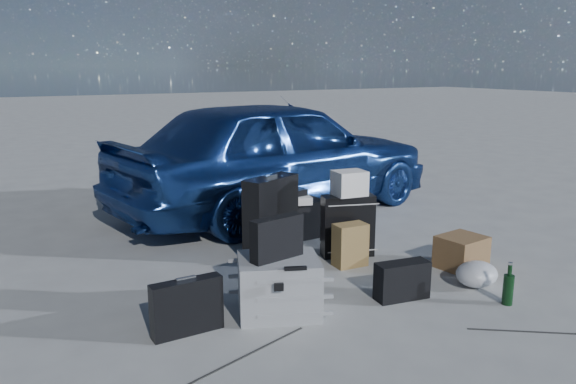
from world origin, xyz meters
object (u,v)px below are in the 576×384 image
at_px(pelican_case, 279,286).
at_px(suitcase_right, 348,226).
at_px(duffel_bag, 287,220).
at_px(cardboard_box, 461,252).
at_px(car, 277,154).
at_px(green_bottle, 509,284).
at_px(suitcase_left, 271,217).
at_px(briefcase, 187,307).

distance_m(pelican_case, suitcase_right, 1.30).
height_order(suitcase_right, duffel_bag, suitcase_right).
bearing_deg(cardboard_box, car, 100.81).
relative_size(car, green_bottle, 13.10).
distance_m(car, suitcase_left, 1.56).
height_order(suitcase_left, duffel_bag, suitcase_left).
xyz_separation_m(car, duffel_bag, (-0.41, -0.98, -0.47)).
distance_m(car, cardboard_box, 2.45).
distance_m(briefcase, suitcase_right, 1.84).
relative_size(pelican_case, suitcase_right, 0.98).
distance_m(suitcase_right, cardboard_box, 0.95).
xyz_separation_m(suitcase_left, cardboard_box, (1.21, -1.02, -0.21)).
bearing_deg(suitcase_left, pelican_case, -138.24).
height_order(suitcase_left, suitcase_right, suitcase_left).
distance_m(suitcase_left, suitcase_right, 0.67).
bearing_deg(suitcase_left, cardboard_box, -63.70).
height_order(suitcase_left, green_bottle, suitcase_left).
relative_size(car, duffel_bag, 5.33).
relative_size(car, suitcase_left, 5.48).
relative_size(briefcase, duffel_bag, 0.63).
distance_m(suitcase_left, cardboard_box, 1.60).
bearing_deg(duffel_bag, suitcase_right, -74.99).
bearing_deg(suitcase_left, duffel_bag, 20.99).
bearing_deg(duffel_bag, suitcase_left, -138.34).
relative_size(car, pelican_case, 7.22).
xyz_separation_m(briefcase, cardboard_box, (2.33, 0.03, -0.04)).
relative_size(suitcase_right, green_bottle, 1.85).
bearing_deg(green_bottle, pelican_case, 156.05).
relative_size(pelican_case, cardboard_box, 1.49).
xyz_separation_m(duffel_bag, cardboard_box, (0.86, -1.37, -0.05)).
relative_size(briefcase, green_bottle, 1.54).
distance_m(briefcase, duffel_bag, 2.04).
bearing_deg(car, suitcase_right, 163.11).
xyz_separation_m(car, pelican_case, (-1.25, -2.40, -0.45)).
bearing_deg(duffel_bag, briefcase, -139.24).
xyz_separation_m(suitcase_right, cardboard_box, (0.64, -0.69, -0.14)).
bearing_deg(green_bottle, suitcase_left, 119.20).
xyz_separation_m(car, suitcase_right, (-0.19, -1.66, -0.38)).
bearing_deg(pelican_case, cardboard_box, 23.04).
bearing_deg(duffel_bag, pelican_case, -123.71).
bearing_deg(cardboard_box, suitcase_left, 139.82).
distance_m(briefcase, suitcase_left, 1.55).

